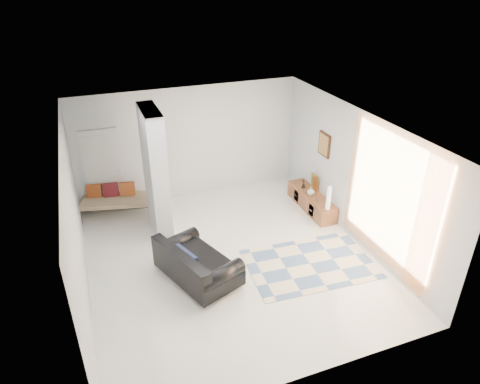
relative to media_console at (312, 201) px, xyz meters
name	(u,v)px	position (x,y,z in m)	size (l,w,h in m)	color
floor	(231,260)	(-2.52, -1.24, -0.21)	(6.00, 6.00, 0.00)	white
ceiling	(229,128)	(-2.52, -1.24, 2.59)	(6.00, 6.00, 0.00)	white
wall_back	(189,143)	(-2.52, 1.76, 1.19)	(6.00, 6.00, 0.00)	silver
wall_front	(308,305)	(-2.52, -4.24, 1.19)	(6.00, 6.00, 0.00)	silver
wall_left	(75,228)	(-5.27, -1.24, 1.19)	(6.00, 6.00, 0.00)	silver
wall_right	(355,176)	(0.23, -1.24, 1.19)	(6.00, 6.00, 0.00)	silver
partition_column	(156,174)	(-3.62, 0.36, 1.19)	(0.35, 1.20, 2.80)	silver
hallway_door	(103,171)	(-4.62, 1.72, 0.81)	(0.85, 0.06, 2.04)	silver
curtain	(388,200)	(0.15, -2.39, 1.24)	(2.55, 2.55, 0.00)	#FF9343
wall_art	(324,144)	(0.20, 0.00, 1.44)	(0.04, 0.45, 0.55)	#391D0F
media_console	(312,201)	(0.00, 0.00, 0.00)	(0.45, 1.70, 0.80)	brown
loveseat	(195,264)	(-3.35, -1.59, 0.15)	(1.48, 1.87, 0.76)	silver
daybed	(116,199)	(-4.44, 1.39, 0.22)	(1.76, 1.05, 0.77)	black
area_rug	(310,264)	(-1.10, -1.93, -0.20)	(2.47, 1.65, 0.01)	beige
cylinder_lamp	(329,198)	(-0.02, -0.74, 0.47)	(0.10, 0.10, 0.56)	white
bronze_figurine	(303,184)	(-0.05, 0.37, 0.30)	(0.11, 0.11, 0.22)	black
vase	(311,191)	(-0.05, -0.01, 0.29)	(0.18, 0.18, 0.19)	silver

